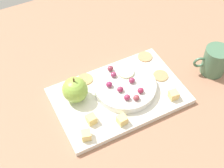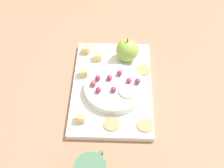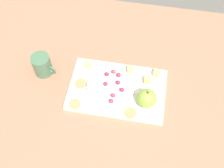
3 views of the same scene
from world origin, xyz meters
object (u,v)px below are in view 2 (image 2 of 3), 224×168
object	(u,v)px
platter	(112,87)
serving_dish	(115,88)
cracker_2	(112,124)
grape_6	(98,90)
cheese_cube_0	(81,117)
cheese_cube_1	(86,49)
apple_whole	(127,50)
cheese_cube_2	(98,56)
grape_5	(129,80)
grape_4	(114,89)
grape_3	(109,78)
cracker_1	(143,70)
apple_slice_0	(128,92)
grape_0	(93,85)
cheese_cube_3	(83,72)
grape_1	(120,73)
grape_7	(98,78)
grape_2	(138,81)
cracker_0	(145,125)

from	to	relation	value
platter	serving_dish	world-z (taller)	serving_dish
cracker_2	grape_6	xyz separation A→B (cm)	(-9.81, -4.19, 2.98)
cheese_cube_0	cheese_cube_1	world-z (taller)	same
apple_whole	cheese_cube_2	size ratio (longest dim) A/B	2.98
grape_5	grape_4	bearing A→B (deg)	-50.85
cheese_cube_0	grape_3	xyz separation A→B (cm)	(-13.40, 7.48, 1.91)
cracker_1	grape_4	distance (cm)	14.52
cheese_cube_1	apple_slice_0	xyz separation A→B (cm)	(19.29, 13.66, 1.41)
serving_dish	grape_0	bearing A→B (deg)	-83.10
platter	cheese_cube_3	distance (cm)	10.13
grape_4	grape_1	bearing A→B (deg)	166.14
grape_5	cheese_cube_1	bearing A→B (deg)	-137.45
grape_4	grape_5	size ratio (longest dim) A/B	1.00
grape_3	grape_7	bearing A→B (deg)	-85.25
grape_3	grape_4	world-z (taller)	same
apple_whole	grape_5	size ratio (longest dim) A/B	4.00
cheese_cube_3	grape_7	world-z (taller)	grape_7
cheese_cube_3	grape_6	world-z (taller)	grape_6
cheese_cube_3	grape_0	xyz separation A→B (cm)	(6.78, 3.54, 1.92)
grape_0	grape_2	xyz separation A→B (cm)	(-1.76, 13.15, 0.06)
cheese_cube_0	grape_2	distance (cm)	20.17
grape_3	grape_7	world-z (taller)	grape_7
apple_slice_0	grape_4	bearing A→B (deg)	-93.42
cheese_cube_0	grape_2	world-z (taller)	grape_2
serving_dish	apple_whole	size ratio (longest dim) A/B	2.48
grape_1	grape_4	size ratio (longest dim) A/B	1.00
cheese_cube_3	cracker_1	bearing A→B (deg)	97.60
grape_2	grape_3	bearing A→B (deg)	-97.87
grape_5	grape_7	distance (cm)	9.39
platter	serving_dish	size ratio (longest dim) A/B	2.05
cheese_cube_3	cheese_cube_1	bearing A→B (deg)	179.66
platter	apple_whole	distance (cm)	13.35
cheese_cube_2	grape_6	xyz separation A→B (cm)	(16.05, 1.20, 1.94)
grape_0	grape_1	distance (cm)	9.17
grape_3	grape_4	xyz separation A→B (cm)	(4.57, 1.39, -0.00)
cheese_cube_0	grape_5	distance (cm)	18.42
cracker_0	grape_2	distance (cm)	14.06
cheese_cube_0	cheese_cube_3	size ratio (longest dim) A/B	1.00
platter	grape_6	world-z (taller)	grape_6
grape_3	apple_slice_0	xyz separation A→B (cm)	(4.82, 5.46, -0.49)
grape_1	cracker_2	bearing A→B (deg)	-6.34
cracker_1	grape_2	distance (cm)	8.36
grape_0	apple_whole	bearing A→B (deg)	145.47
cheese_cube_2	grape_6	world-z (taller)	grape_6
cracker_0	apple_slice_0	bearing A→B (deg)	-153.49
cracker_2	grape_5	world-z (taller)	grape_5
cheese_cube_2	cheese_cube_3	size ratio (longest dim) A/B	1.00
cracker_2	grape_1	xyz separation A→B (cm)	(-16.74, 1.86, 3.02)
grape_3	grape_4	distance (cm)	4.78
cheese_cube_3	grape_3	world-z (taller)	grape_3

